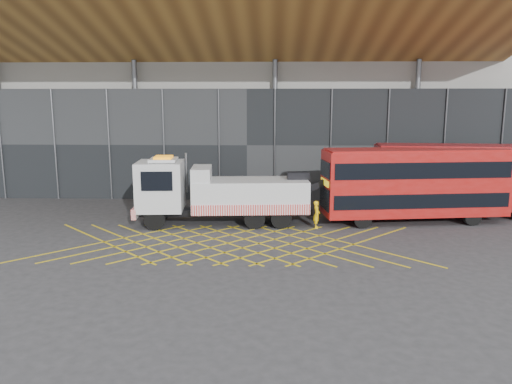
{
  "coord_description": "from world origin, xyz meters",
  "views": [
    {
      "loc": [
        3.91,
        -24.53,
        7.23
      ],
      "look_at": [
        3.0,
        1.5,
        2.4
      ],
      "focal_mm": 35.0,
      "sensor_mm": 36.0,
      "label": 1
    }
  ],
  "objects_px": {
    "recovery_truck": "(216,193)",
    "worker": "(317,214)",
    "bus_second": "(464,177)",
    "bus_towed": "(415,182)"
  },
  "relations": [
    {
      "from": "recovery_truck",
      "to": "bus_towed",
      "type": "bearing_deg",
      "value": 0.02
    },
    {
      "from": "bus_towed",
      "to": "bus_second",
      "type": "distance_m",
      "value": 4.1
    },
    {
      "from": "recovery_truck",
      "to": "bus_towed",
      "type": "xyz_separation_m",
      "value": [
        11.69,
        0.91,
        0.55
      ]
    },
    {
      "from": "recovery_truck",
      "to": "bus_second",
      "type": "height_order",
      "value": "bus_second"
    },
    {
      "from": "worker",
      "to": "bus_second",
      "type": "bearing_deg",
      "value": -64.78
    },
    {
      "from": "worker",
      "to": "bus_towed",
      "type": "bearing_deg",
      "value": -70.21
    },
    {
      "from": "bus_second",
      "to": "worker",
      "type": "distance_m",
      "value": 10.26
    },
    {
      "from": "recovery_truck",
      "to": "bus_towed",
      "type": "distance_m",
      "value": 11.73
    },
    {
      "from": "worker",
      "to": "recovery_truck",
      "type": "bearing_deg",
      "value": 87.95
    },
    {
      "from": "recovery_truck",
      "to": "worker",
      "type": "distance_m",
      "value": 5.95
    }
  ]
}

